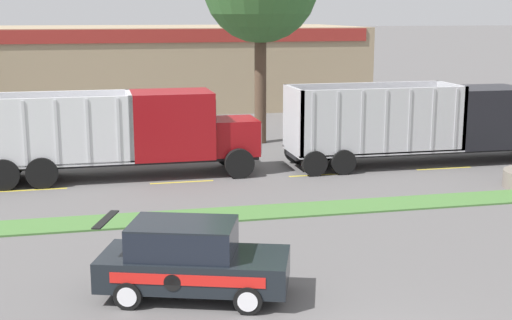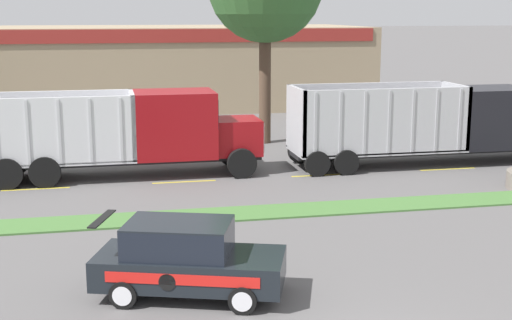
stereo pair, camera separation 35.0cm
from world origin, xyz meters
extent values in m
cube|color=#477538|center=(0.00, 10.56, 0.03)|extent=(120.00, 1.57, 0.06)
cube|color=yellow|center=(-7.30, 15.35, 0.00)|extent=(2.40, 0.14, 0.01)
cube|color=yellow|center=(-1.90, 15.35, 0.00)|extent=(2.40, 0.14, 0.01)
cube|color=yellow|center=(3.50, 15.35, 0.00)|extent=(2.40, 0.14, 0.01)
cube|color=yellow|center=(8.90, 15.35, 0.00)|extent=(2.40, 0.14, 0.01)
cube|color=black|center=(8.92, 16.51, 0.59)|extent=(12.45, 1.43, 0.18)
cube|color=black|center=(11.31, 16.51, 1.92)|extent=(3.14, 2.59, 2.48)
cylinder|color=silver|center=(9.64, 15.67, 2.57)|extent=(0.14, 0.14, 1.29)
cube|color=#B7B7BC|center=(6.22, 16.51, 0.74)|extent=(7.04, 2.59, 0.12)
cube|color=#B7B7BC|center=(9.66, 16.51, 2.05)|extent=(0.16, 2.59, 2.62)
cube|color=#B7B7BC|center=(2.78, 16.51, 2.05)|extent=(0.16, 2.59, 2.62)
cube|color=#B7B7BC|center=(6.22, 15.30, 2.05)|extent=(7.04, 0.16, 2.62)
cube|color=#B7B7BC|center=(6.22, 17.73, 2.05)|extent=(7.04, 0.16, 2.62)
cube|color=#A3A3A8|center=(3.20, 15.20, 2.05)|extent=(0.10, 0.04, 2.49)
cube|color=#A3A3A8|center=(4.21, 15.20, 2.05)|extent=(0.10, 0.04, 2.49)
cube|color=#A3A3A8|center=(5.21, 15.20, 2.05)|extent=(0.10, 0.04, 2.49)
cube|color=#A3A3A8|center=(6.22, 15.20, 2.05)|extent=(0.10, 0.04, 2.49)
cube|color=#A3A3A8|center=(7.22, 15.20, 2.05)|extent=(0.10, 0.04, 2.49)
cube|color=#A3A3A8|center=(8.23, 15.20, 2.05)|extent=(0.10, 0.04, 2.49)
cube|color=#A3A3A8|center=(9.24, 15.20, 2.05)|extent=(0.10, 0.04, 2.49)
cylinder|color=black|center=(3.30, 15.24, 0.50)|extent=(1.00, 0.30, 1.00)
cylinder|color=black|center=(3.30, 17.79, 0.50)|extent=(1.00, 0.30, 1.00)
cylinder|color=black|center=(4.48, 15.24, 0.50)|extent=(1.00, 0.30, 1.00)
cylinder|color=black|center=(4.48, 17.79, 0.50)|extent=(1.00, 0.30, 1.00)
cube|color=black|center=(-4.48, 16.72, 0.66)|extent=(11.48, 1.33, 0.18)
cube|color=maroon|center=(0.36, 16.72, 1.45)|extent=(1.80, 1.98, 1.40)
cube|color=#B7B7BC|center=(1.29, 16.72, 1.45)|extent=(0.06, 1.69, 1.19)
cube|color=maroon|center=(-2.08, 16.72, 2.03)|extent=(3.08, 2.42, 2.54)
cube|color=black|center=(-0.52, 16.72, 2.47)|extent=(0.04, 2.06, 1.14)
cylinder|color=silver|center=(-3.72, 15.93, 2.64)|extent=(0.14, 0.14, 1.22)
cube|color=silver|center=(-6.92, 16.72, 0.81)|extent=(6.60, 2.42, 0.12)
cube|color=silver|center=(-3.70, 16.72, 2.05)|extent=(0.16, 2.42, 2.48)
cube|color=silver|center=(-6.92, 15.59, 2.05)|extent=(6.60, 0.16, 2.48)
cube|color=silver|center=(-6.92, 17.85, 2.05)|extent=(6.60, 0.16, 2.48)
cube|color=#BCBCC1|center=(-7.47, 15.49, 2.05)|extent=(0.10, 0.04, 2.35)
cube|color=#BCBCC1|center=(-6.37, 15.49, 2.05)|extent=(0.10, 0.04, 2.35)
cube|color=#BCBCC1|center=(-5.27, 15.49, 2.05)|extent=(0.10, 0.04, 2.35)
cube|color=#BCBCC1|center=(-4.17, 15.49, 2.05)|extent=(0.10, 0.04, 2.35)
cylinder|color=black|center=(0.36, 15.53, 0.57)|extent=(1.15, 0.30, 1.15)
cylinder|color=black|center=(0.36, 17.91, 0.57)|extent=(1.15, 0.30, 1.15)
cylinder|color=black|center=(-8.29, 15.53, 0.57)|extent=(1.15, 0.30, 1.15)
cylinder|color=black|center=(-8.29, 17.91, 0.57)|extent=(1.15, 0.30, 1.15)
cylinder|color=black|center=(-6.97, 15.53, 0.57)|extent=(1.15, 0.30, 1.15)
cylinder|color=black|center=(-6.97, 17.91, 0.57)|extent=(1.15, 0.30, 1.15)
cube|color=black|center=(-2.96, 4.31, 0.65)|extent=(4.55, 3.03, 0.68)
cube|color=black|center=(-3.20, 4.39, 1.34)|extent=(2.69, 2.22, 0.69)
cube|color=black|center=(-3.20, 4.39, 1.70)|extent=(2.69, 2.22, 0.04)
cube|color=black|center=(-4.86, 4.95, 1.74)|extent=(0.64, 1.42, 0.03)
cube|color=red|center=(-3.25, 3.46, 0.72)|extent=(3.19, 1.08, 0.24)
cylinder|color=black|center=(-3.55, 3.55, 0.65)|extent=(0.36, 0.13, 0.38)
cylinder|color=black|center=(-2.00, 3.09, 0.31)|extent=(0.65, 0.39, 0.62)
cylinder|color=silver|center=(-2.03, 2.99, 0.31)|extent=(0.42, 0.15, 0.43)
cylinder|color=black|center=(-1.46, 4.70, 0.31)|extent=(0.65, 0.39, 0.62)
cylinder|color=silver|center=(-1.42, 4.80, 0.31)|extent=(0.42, 0.15, 0.43)
cylinder|color=black|center=(-4.47, 3.92, 0.31)|extent=(0.65, 0.39, 0.62)
cylinder|color=silver|center=(-4.50, 3.82, 0.31)|extent=(0.42, 0.15, 0.43)
cylinder|color=black|center=(-3.93, 5.53, 0.31)|extent=(0.65, 0.39, 0.62)
cylinder|color=silver|center=(-3.89, 5.63, 0.31)|extent=(0.42, 0.15, 0.43)
cube|color=#9E896B|center=(0.46, 38.80, 2.67)|extent=(24.67, 12.00, 5.33)
cube|color=maroon|center=(0.46, 32.75, 4.88)|extent=(23.44, 0.10, 0.80)
cylinder|color=brown|center=(2.89, 22.77, 3.03)|extent=(0.57, 0.57, 6.07)
camera|label=1|loc=(-4.99, -10.77, 6.30)|focal=50.00mm
camera|label=2|loc=(-4.65, -10.85, 6.30)|focal=50.00mm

